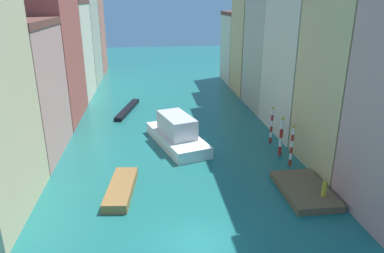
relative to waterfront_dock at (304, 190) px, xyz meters
The scene contains 19 objects.
ground_plane 21.70m from the waterfront_dock, 116.13° to the left, with size 154.00×154.00×0.00m, color #1E6B66.
building_left_1 27.88m from the waterfront_dock, 155.93° to the left, with size 7.23×10.96×13.17m.
building_left_2 35.26m from the waterfront_dock, 137.62° to the left, with size 7.23×11.89×22.14m.
building_left_3 42.36m from the waterfront_dock, 126.44° to the left, with size 7.23×10.13×15.04m.
building_left_4 51.93m from the waterfront_dock, 119.20° to the left, with size 7.23×11.02×21.93m.
building_left_5 60.55m from the waterfront_dock, 114.37° to the left, with size 7.23×9.12×15.64m.
building_right_1 12.20m from the waterfront_dock, 38.39° to the left, with size 7.23×9.09×20.18m.
building_right_2 18.49m from the waterfront_dock, 68.50° to the left, with size 7.23×10.58×20.67m.
building_right_3 26.69m from the waterfront_dock, 76.84° to the left, with size 7.23×9.36×19.40m.
building_right_4 34.81m from the waterfront_dock, 80.34° to the left, with size 7.23×8.06×16.51m.
building_right_5 42.70m from the waterfront_dock, 82.27° to the left, with size 7.23×8.70×12.80m.
waterfront_dock is the anchor object (origin of this frame).
person_on_dock 2.01m from the waterfront_dock, 61.47° to the right, with size 0.36×0.36×1.57m.
mooring_pole_0 5.49m from the waterfront_dock, 80.99° to the left, with size 0.28×0.28×4.01m.
mooring_pole_1 7.82m from the waterfront_dock, 84.87° to the left, with size 0.35×0.35×4.07m.
mooring_pole_2 10.98m from the waterfront_dock, 85.74° to the left, with size 0.29×0.29×4.12m.
vaporetto_white 15.00m from the waterfront_dock, 129.00° to the left, with size 6.50×10.66×3.30m.
gondola_black 29.05m from the waterfront_dock, 121.78° to the left, with size 3.12×9.47×0.50m.
motorboat_0 14.92m from the waterfront_dock, behind, with size 2.58×6.52×0.75m.
Camera 1 is at (-2.68, -19.19, 14.93)m, focal length 33.41 mm.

